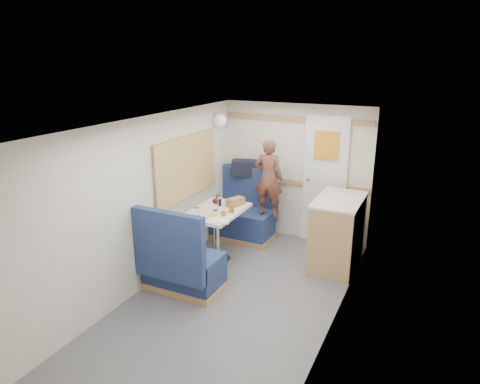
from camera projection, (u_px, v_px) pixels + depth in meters
The scene contains 26 objects.
floor at pixel (226, 309), 4.64m from camera, with size 4.50×4.50×0.00m, color #515156.
ceiling at pixel (224, 125), 4.04m from camera, with size 4.50×4.50×0.00m, color silver.
wall_back at pixel (295, 172), 6.28m from camera, with size 2.20×0.02×2.00m, color silver.
wall_left at pixel (138, 208), 4.79m from camera, with size 0.02×4.50×2.00m, color silver.
wall_right at pixel (332, 243), 3.89m from camera, with size 0.02×4.50×2.00m, color silver.
oak_trim_low at pixel (295, 183), 6.30m from camera, with size 2.15×0.02×0.08m, color tan.
oak_trim_high at pixel (297, 119), 6.03m from camera, with size 2.15×0.02×0.08m, color tan.
side_window at pixel (187, 167), 5.57m from camera, with size 0.04×1.30×0.72m, color #A5AF95.
rear_door at pixel (325, 178), 6.07m from camera, with size 0.62×0.12×1.86m.
dinette_table at pixel (216, 221), 5.60m from camera, with size 0.62×0.92×0.72m.
bench_far at pixel (244, 219), 6.42m from camera, with size 0.90×0.59×1.05m.
bench_near at pixel (181, 267), 4.93m from camera, with size 0.90×0.59×1.05m.
ledge at pixel (251, 177), 6.47m from camera, with size 0.90×0.14×0.04m, color tan.
dome_light at pixel (219, 120), 6.13m from camera, with size 0.20×0.20×0.20m, color white.
galley_counter at pixel (337, 232), 5.50m from camera, with size 0.57×0.92×0.92m.
person at pixel (269, 178), 5.97m from camera, with size 0.41×0.27×1.11m, color brown.
duffel_bag at pixel (248, 168), 6.45m from camera, with size 0.49×0.24×0.24m, color black.
tray at pixel (220, 218), 5.23m from camera, with size 0.26×0.34×0.02m, color white.
orange_fruit at pixel (223, 213), 5.29m from camera, with size 0.07×0.07×0.07m, color #D86509.
cheese_block at pixel (212, 215), 5.28m from camera, with size 0.11×0.07×0.04m, color #E0CF81.
wine_glass at pixel (215, 202), 5.49m from camera, with size 0.08×0.08×0.17m.
tumbler_left at pixel (197, 212), 5.33m from camera, with size 0.07×0.07×0.11m, color white.
tumbler_mid at pixel (218, 200), 5.77m from camera, with size 0.07×0.07×0.12m, color white.
beer_glass at pixel (232, 209), 5.44m from camera, with size 0.07×0.07×0.11m, color #945215.
pepper_grinder at pixel (220, 203), 5.68m from camera, with size 0.04×0.04×0.10m, color black.
bread_loaf at pixel (235, 202), 5.70m from camera, with size 0.13×0.25×0.10m, color brown.
Camera 1 is at (1.88, -3.58, 2.61)m, focal length 32.00 mm.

